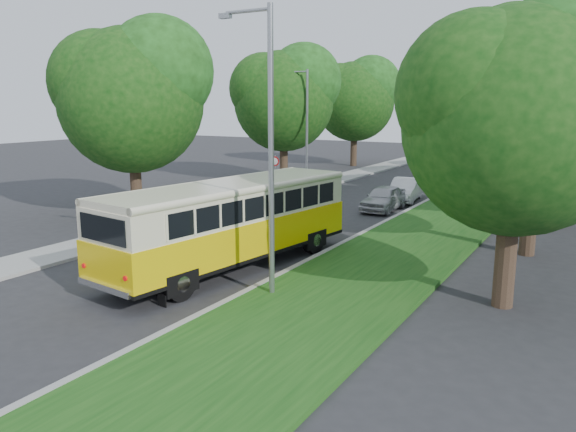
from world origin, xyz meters
The scene contains 13 objects.
ground centered at (0.00, 0.00, 0.00)m, with size 120.00×120.00×0.00m, color #28282B.
curb centered at (3.60, 5.00, 0.07)m, with size 0.20×70.00×0.15m, color gray.
grass_verge centered at (5.95, 5.00, 0.07)m, with size 4.50×70.00×0.13m, color #164813.
sidewalk centered at (-4.80, 5.00, 0.06)m, with size 2.20×70.00×0.12m, color gray.
treeline centered at (3.15, 17.99, 5.93)m, with size 24.27×41.91×9.46m.
lamppost_near centered at (4.21, -2.50, 4.37)m, with size 1.71×0.16×8.00m.
lamppost_far centered at (-4.70, 16.00, 4.12)m, with size 1.71×0.16×7.50m.
warning_sign centered at (-4.50, 11.98, 1.71)m, with size 0.56×0.10×2.50m.
vintage_bus centered at (1.65, -0.77, 1.47)m, with size 2.55×9.90×2.94m, color yellow, non-canonical shape.
car_silver centered at (2.34, 11.53, 0.64)m, with size 1.52×3.79×1.29m, color #A9A9AD.
car_white centered at (2.38, 14.77, 0.65)m, with size 1.37×3.92×1.29m, color silver.
car_blue centered at (2.31, 23.79, 0.73)m, with size 2.04×5.01×1.45m, color navy.
car_grey centered at (2.79, 28.35, 0.74)m, with size 2.45×5.32×1.48m, color #54575C.
Camera 1 is at (12.44, -15.50, 5.46)m, focal length 35.00 mm.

